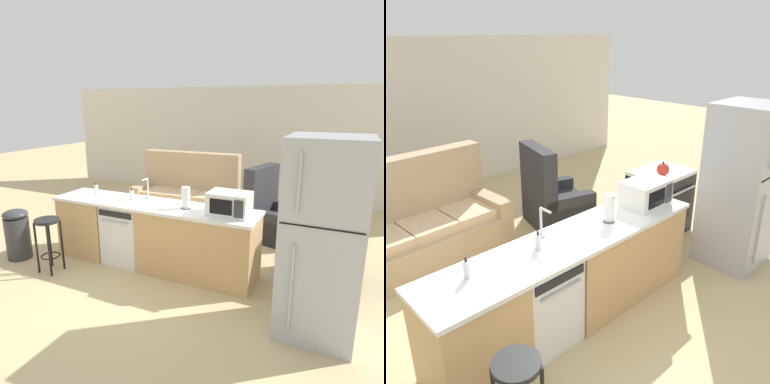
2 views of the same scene
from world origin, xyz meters
The scene contains 16 objects.
ground_plane centered at (0.00, 0.00, 0.00)m, with size 24.00×24.00×0.00m, color tan.
wall_back centered at (0.30, 4.20, 1.30)m, with size 10.00×0.06×2.60m.
kitchen_counter centered at (0.24, 0.00, 0.42)m, with size 2.94×0.66×0.90m.
dishwasher centered at (-0.25, 0.00, 0.42)m, with size 0.58×0.61×0.84m.
stove_range centered at (2.35, 0.55, 0.45)m, with size 0.76×0.68×0.90m.
refrigerator centered at (2.35, -0.55, 0.97)m, with size 0.72×0.73×1.94m.
microwave centered at (1.25, 0.00, 1.04)m, with size 0.50×0.37×0.28m.
sink_faucet centered at (-0.03, 0.19, 1.03)m, with size 0.07×0.18×0.30m.
paper_towel_roll centered at (0.66, 0.00, 1.04)m, with size 0.14×0.14×0.28m.
soap_bottle centered at (-0.20, 0.05, 0.97)m, with size 0.06×0.06×0.18m.
dish_soap_bottle centered at (-0.86, 0.09, 0.97)m, with size 0.06×0.06×0.18m.
kettle centered at (2.18, 0.42, 0.99)m, with size 0.21×0.17×0.19m.
bar_stool centered at (-1.01, -0.73, 0.54)m, with size 0.32×0.32×0.74m.
trash_bin centered at (-1.76, -0.62, 0.38)m, with size 0.35×0.35×0.74m.
couch centered at (-0.36, 2.17, 0.39)m, with size 2.04×0.98×1.27m.
armchair centered at (1.41, 1.75, 0.35)m, with size 1.00×1.03×1.20m.
Camera 1 is at (2.50, -3.78, 2.21)m, focal length 32.00 mm.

